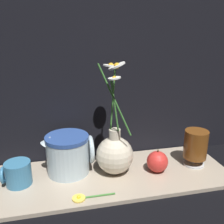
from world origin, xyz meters
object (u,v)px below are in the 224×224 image
(tea_glass, at_px, (195,145))
(yellow_mug, at_px, (17,173))
(orange_fruit, at_px, (157,162))
(ceramic_pitcher, at_px, (68,152))
(vase_with_flowers, at_px, (115,153))

(tea_glass, bearing_deg, yellow_mug, 179.27)
(tea_glass, relative_size, orange_fruit, 1.60)
(yellow_mug, bearing_deg, orange_fruit, -2.94)
(ceramic_pitcher, distance_m, orange_fruit, 0.28)
(vase_with_flowers, distance_m, tea_glass, 0.27)
(yellow_mug, distance_m, tea_glass, 0.56)
(yellow_mug, bearing_deg, ceramic_pitcher, 13.56)
(ceramic_pitcher, height_order, orange_fruit, ceramic_pitcher)
(vase_with_flowers, relative_size, yellow_mug, 4.25)
(ceramic_pitcher, xyz_separation_m, orange_fruit, (0.27, -0.06, -0.03))
(vase_with_flowers, xyz_separation_m, orange_fruit, (0.13, -0.02, -0.03))
(vase_with_flowers, relative_size, orange_fruit, 4.74)
(vase_with_flowers, xyz_separation_m, yellow_mug, (-0.29, -0.00, -0.03))
(yellow_mug, relative_size, tea_glass, 0.70)
(vase_with_flowers, height_order, ceramic_pitcher, vase_with_flowers)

